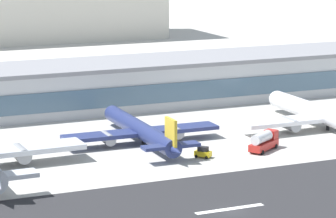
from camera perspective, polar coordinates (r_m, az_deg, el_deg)
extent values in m
plane|color=#B2AFA8|center=(137.73, 4.25, -6.76)|extent=(1400.00, 1400.00, 0.00)
cube|color=#262628|center=(138.48, 4.08, -6.64)|extent=(800.00, 37.76, 0.08)
cube|color=white|center=(138.50, 4.10, -6.61)|extent=(12.00, 1.20, 0.01)
cube|color=#B7BABC|center=(214.65, -5.19, 1.40)|extent=(167.28, 22.39, 10.42)
cube|color=#476075|center=(204.19, -4.18, 0.73)|extent=(162.27, 0.30, 4.69)
cube|color=gray|center=(213.69, -5.22, 2.91)|extent=(168.96, 22.62, 1.00)
cylinder|color=gray|center=(165.44, -9.74, -2.92)|extent=(3.00, 6.24, 2.87)
cylinder|color=navy|center=(179.90, -1.86, -1.38)|extent=(4.15, 36.01, 3.60)
sphere|color=navy|center=(196.41, -3.73, -0.27)|extent=(3.42, 3.42, 3.42)
cone|color=navy|center=(163.70, 0.39, -2.70)|extent=(3.34, 6.52, 3.24)
cube|color=navy|center=(179.32, -1.78, -1.54)|extent=(33.65, 5.91, 0.79)
cylinder|color=gray|center=(182.22, 0.44, -1.52)|extent=(2.41, 5.07, 2.34)
cylinder|color=gray|center=(176.99, -4.06, -1.95)|extent=(2.41, 5.07, 2.34)
cube|color=navy|center=(164.89, 0.19, -2.46)|extent=(11.46, 3.14, 0.63)
cube|color=gold|center=(164.29, 0.19, -1.61)|extent=(0.65, 4.86, 5.75)
cylinder|color=black|center=(178.80, -1.65, -2.21)|extent=(0.65, 0.65, 0.99)
cylinder|color=silver|center=(195.64, 10.23, -0.38)|extent=(4.10, 40.46, 4.05)
sphere|color=silver|center=(212.38, 7.21, 0.67)|extent=(3.84, 3.84, 3.84)
cube|color=silver|center=(195.07, 10.35, -0.54)|extent=(40.77, 6.12, 0.89)
cylinder|color=gray|center=(190.35, 8.05, -0.99)|extent=(2.64, 5.67, 2.63)
cylinder|color=black|center=(194.56, 10.53, -1.24)|extent=(0.73, 0.73, 1.11)
cube|color=#B2231E|center=(174.78, 6.35, -2.39)|extent=(8.54, 6.82, 1.40)
cylinder|color=silver|center=(173.47, 6.21, -1.90)|extent=(5.99, 4.92, 2.10)
cube|color=#B2231E|center=(177.20, 6.84, -1.67)|extent=(3.02, 3.12, 1.80)
cylinder|color=black|center=(176.97, 7.16, -2.46)|extent=(0.91, 0.73, 0.90)
cylinder|color=black|center=(178.09, 6.41, -2.35)|extent=(0.91, 0.73, 0.90)
cylinder|color=black|center=(171.81, 6.28, -2.88)|extent=(0.91, 0.73, 0.90)
cylinder|color=black|center=(172.96, 5.52, -2.76)|extent=(0.91, 0.73, 0.90)
cube|color=gold|center=(168.72, 2.33, -2.96)|extent=(3.27, 3.49, 1.00)
cube|color=black|center=(168.48, 2.34, -2.65)|extent=(2.21, 2.30, 0.90)
cylinder|color=black|center=(167.70, 2.57, -3.24)|extent=(0.60, 0.64, 0.60)
cylinder|color=black|center=(169.11, 2.79, -3.11)|extent=(0.60, 0.64, 0.60)
cylinder|color=black|center=(168.60, 1.87, -3.15)|extent=(0.60, 0.64, 0.60)
cylinder|color=black|center=(170.00, 2.10, -3.02)|extent=(0.60, 0.64, 0.60)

